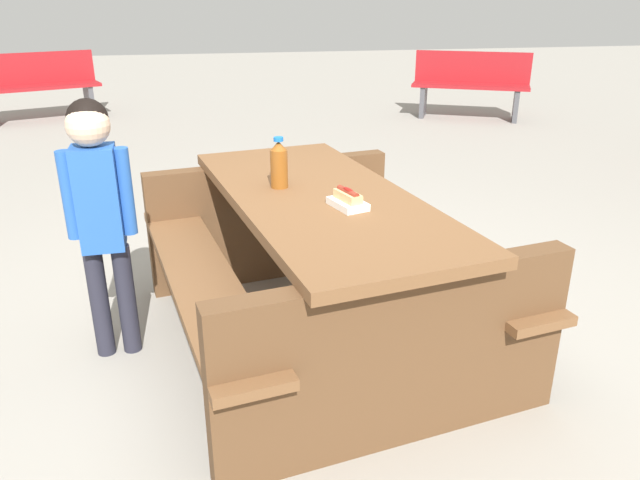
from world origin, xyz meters
TOP-DOWN VIEW (x-y plane):
  - ground_plane at (0.00, 0.00)m, footprint 30.00×30.00m
  - picnic_table at (0.00, 0.00)m, footprint 2.01×1.69m
  - soda_bottle at (-0.13, -0.16)m, footprint 0.08×0.08m
  - hotdog_tray at (0.20, 0.08)m, footprint 0.20×0.16m
  - child_in_coat at (-0.08, -0.96)m, footprint 0.19×0.29m
  - park_bench_mid at (-5.15, 3.07)m, footprint 1.03×1.52m
  - park_bench_far at (-6.15, -2.52)m, footprint 0.90×1.54m

SIDE VIEW (x-z plane):
  - ground_plane at x=0.00m, z-range 0.00..0.00m
  - picnic_table at x=0.00m, z-range 0.07..0.82m
  - park_bench_mid at x=-5.15m, z-range 0.02..0.87m
  - park_bench_far at x=-6.15m, z-range 0.02..0.87m
  - child_in_coat at x=-0.08m, z-range 0.17..1.35m
  - hotdog_tray at x=0.20m, z-range 0.74..0.82m
  - soda_bottle at x=-0.13m, z-range 0.74..0.98m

